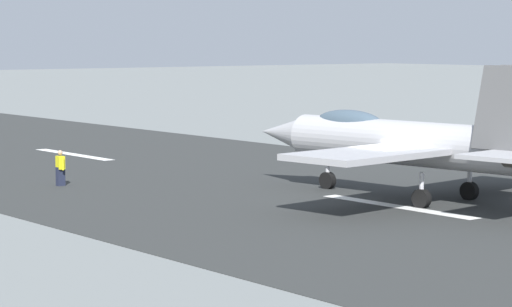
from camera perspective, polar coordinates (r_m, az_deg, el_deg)
ground_plane at (r=44.93m, az=6.62°, el=-2.62°), size 400.00×400.00×0.00m
runway_strip at (r=44.91m, az=6.64°, el=-2.61°), size 240.00×26.00×0.02m
fighter_jet at (r=46.30m, az=7.94°, el=0.60°), size 16.35×14.44×5.59m
crew_person at (r=51.06m, az=-9.90°, el=-0.74°), size 0.70×0.36×1.63m
marker_cone_mid at (r=57.73m, az=10.77°, el=-0.55°), size 0.44×0.44×0.55m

